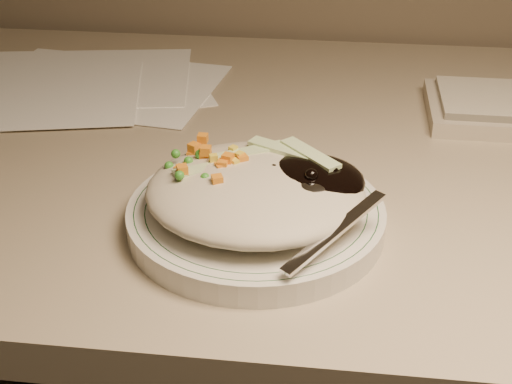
# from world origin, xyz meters

# --- Properties ---
(desk) EXTENTS (1.40, 0.70, 0.74)m
(desk) POSITION_xyz_m (0.00, 1.38, 0.54)
(desk) COLOR gray
(desk) RESTS_ON ground
(plate) EXTENTS (0.23, 0.23, 0.02)m
(plate) POSITION_xyz_m (-0.10, 1.20, 0.75)
(plate) COLOR silver
(plate) RESTS_ON desk
(plate_rim) EXTENTS (0.22, 0.22, 0.00)m
(plate_rim) POSITION_xyz_m (-0.10, 1.20, 0.76)
(plate_rim) COLOR #144723
(plate_rim) RESTS_ON plate
(meal) EXTENTS (0.21, 0.19, 0.05)m
(meal) POSITION_xyz_m (-0.09, 1.20, 0.78)
(meal) COLOR #B3A991
(meal) RESTS_ON plate
(papers) EXTENTS (0.42, 0.33, 0.00)m
(papers) POSITION_xyz_m (-0.38, 1.50, 0.74)
(papers) COLOR white
(papers) RESTS_ON desk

